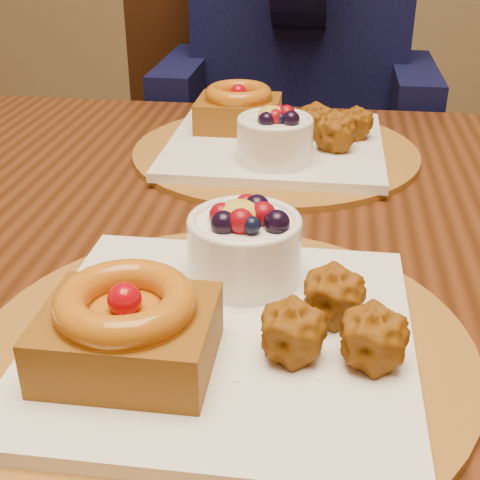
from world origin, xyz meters
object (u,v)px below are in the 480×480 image
place_setting_near (220,317)px  diner (302,6)px  dining_table (256,288)px  place_setting_far (273,137)px  chair_far (238,185)px

place_setting_near → diner: 0.94m
place_setting_near → dining_table: bearing=89.1°
dining_table → diner: bearing=89.6°
dining_table → place_setting_near: (-0.00, -0.21, 0.10)m
place_setting_far → diner: size_ratio=0.46×
dining_table → chair_far: chair_far is taller
dining_table → diner: diner is taller
chair_far → place_setting_far: bearing=-88.6°
dining_table → place_setting_near: bearing=-90.9°
place_setting_near → place_setting_far: 0.43m
dining_table → diner: (0.00, 0.72, 0.20)m
diner → place_setting_near: bearing=-109.1°
place_setting_near → place_setting_far: place_setting_near is taller
place_setting_near → chair_far: (-0.11, 0.90, -0.27)m
dining_table → place_setting_far: size_ratio=4.21×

